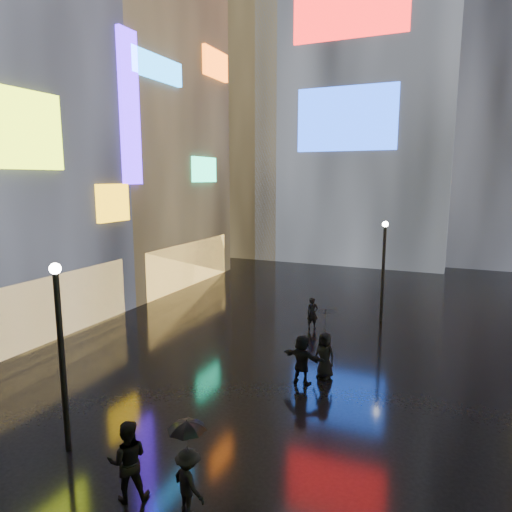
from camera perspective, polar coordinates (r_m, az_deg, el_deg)
The scene contains 14 objects.
ground at distance 22.41m, azimuth 8.32°, elevation -9.48°, with size 140.00×140.00×0.00m, color black.
building_left_far at distance 34.24m, azimuth -15.92°, elevation 15.48°, with size 10.28×12.00×22.00m.
tower_main at distance 47.26m, azimuth 13.69°, elevation 26.28°, with size 16.00×14.20×42.00m.
tower_flank_right at distance 47.60m, azimuth 29.28°, elevation 20.25°, with size 12.00×12.00×34.00m, color black.
tower_flank_left at distance 47.05m, azimuth -1.07°, elevation 16.63°, with size 10.00×10.00×26.00m, color black.
lamp_near at distance 13.24m, azimuth -23.19°, elevation -10.44°, with size 0.30×0.30×5.20m.
lamp_far at distance 24.09m, azimuth 15.64°, elevation -1.14°, with size 0.30×0.30×5.20m.
pedestrian_1 at distance 11.80m, azimuth -15.74°, elevation -23.39°, with size 0.93×0.72×1.91m, color black.
pedestrian_2 at distance 11.22m, azimuth -8.44°, elevation -26.18°, with size 0.99×0.57×1.54m, color black.
pedestrian_4 at distance 17.45m, azimuth 8.57°, elevation -12.16°, with size 0.84×0.55×1.72m, color black.
pedestrian_5 at distance 16.86m, azimuth 5.78°, elevation -12.74°, with size 1.67×0.53×1.80m, color black.
pedestrian_6 at distance 22.69m, azimuth 7.07°, elevation -7.13°, with size 0.57×0.38×1.57m, color black.
umbrella_1 at distance 10.60m, azimuth -8.61°, elevation -21.25°, with size 0.81×0.81×0.71m, color black.
umbrella_2 at distance 17.00m, azimuth 8.69°, elevation -7.99°, with size 1.03×1.05×0.94m, color black.
Camera 1 is at (5.44, -0.47, 7.33)m, focal length 32.00 mm.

